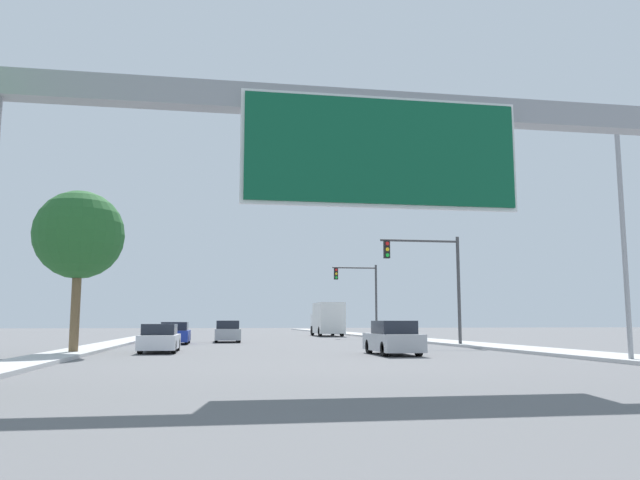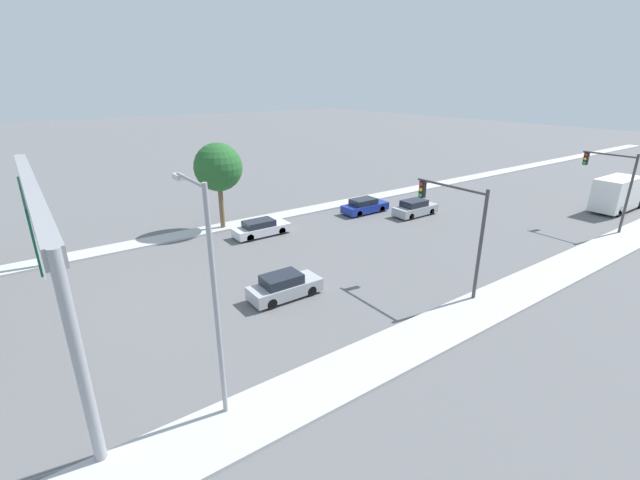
% 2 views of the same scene
% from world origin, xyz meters
% --- Properties ---
extents(sidewalk_right, '(3.00, 120.00, 0.15)m').
position_xyz_m(sidewalk_right, '(11.25, 60.00, 0.07)').
color(sidewalk_right, '#B6B6B6').
rests_on(sidewalk_right, ground).
extents(median_strip_left, '(2.00, 120.00, 0.15)m').
position_xyz_m(median_strip_left, '(-10.75, 60.00, 0.07)').
color(median_strip_left, '#B6B6B6').
rests_on(median_strip_left, ground).
extents(sign_gantry, '(20.29, 0.73, 7.76)m').
position_xyz_m(sign_gantry, '(0.00, 17.89, 6.44)').
color(sign_gantry, gray).
rests_on(sign_gantry, ground).
extents(car_far_right, '(1.72, 4.78, 1.36)m').
position_xyz_m(car_far_right, '(-7.00, 33.23, 0.65)').
color(car_far_right, silver).
rests_on(car_far_right, ground).
extents(car_far_center, '(1.81, 4.54, 1.55)m').
position_xyz_m(car_far_center, '(-3.50, 47.95, 0.73)').
color(car_far_center, '#A5A8AD').
rests_on(car_far_center, ground).
extents(car_mid_left, '(1.87, 4.72, 1.45)m').
position_xyz_m(car_mid_left, '(-7.00, 44.65, 0.69)').
color(car_mid_left, navy).
rests_on(car_mid_left, ground).
extents(car_near_left, '(1.73, 4.39, 1.51)m').
position_xyz_m(car_near_left, '(3.50, 29.13, 0.71)').
color(car_near_left, '#A5A8AD').
rests_on(car_near_left, ground).
extents(truck_box_primary, '(2.49, 7.48, 3.39)m').
position_xyz_m(truck_box_primary, '(7.00, 65.55, 1.71)').
color(truck_box_primary, white).
rests_on(truck_box_primary, ground).
extents(traffic_light_near_intersection, '(5.00, 0.32, 6.66)m').
position_xyz_m(traffic_light_near_intersection, '(8.71, 38.00, 4.51)').
color(traffic_light_near_intersection, '#3D3D3F').
rests_on(traffic_light_near_intersection, ground).
extents(traffic_light_mid_block, '(4.21, 0.32, 6.71)m').
position_xyz_m(traffic_light_mid_block, '(8.99, 58.00, 4.48)').
color(traffic_light_mid_block, '#3D3D3F').
rests_on(traffic_light_mid_block, ground).
extents(palm_tree_background, '(4.03, 4.03, 7.42)m').
position_xyz_m(palm_tree_background, '(-10.58, 31.39, 5.37)').
color(palm_tree_background, brown).
rests_on(palm_tree_background, ground).
extents(street_lamp_right, '(2.93, 0.28, 9.10)m').
position_xyz_m(street_lamp_right, '(9.99, 22.33, 5.39)').
color(street_lamp_right, gray).
rests_on(street_lamp_right, ground).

